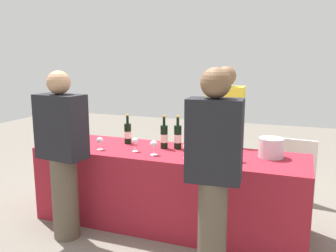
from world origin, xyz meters
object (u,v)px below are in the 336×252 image
Objects in this scene: wine_bottle_3 at (192,139)px; ice_bucket at (271,148)px; wine_glass_5 at (238,150)px; guest_1 at (214,171)px; wine_glass_2 at (154,145)px; wine_glass_1 at (135,141)px; menu_board at (294,170)px; wine_bottle_2 at (178,137)px; wine_glass_3 at (187,147)px; wine_glass_0 at (100,141)px; wine_glass_4 at (220,148)px; server_pouring at (224,134)px; wine_bottle_1 at (164,137)px; guest_0 at (63,152)px; wine_bottle_0 at (128,133)px; wine_bottle_5 at (220,143)px; wine_bottle_4 at (211,140)px.

wine_bottle_3 is 1.31× the size of ice_bucket.
guest_1 is at bearing -95.68° from wine_glass_5.
wine_glass_2 is (-0.28, -0.30, -0.01)m from wine_bottle_3.
wine_glass_1 reaches higher than menu_board.
wine_bottle_2 is at bearing 65.64° from wine_glass_2.
wine_glass_3 is 0.09× the size of guest_1.
menu_board is (0.46, 1.21, -0.50)m from wine_glass_5.
guest_1 reaches higher than wine_glass_0.
wine_glass_1 is 0.83m from wine_glass_4.
wine_bottle_1 is at bearing 40.72° from server_pouring.
wine_glass_5 is (0.65, -0.23, -0.02)m from wine_bottle_2.
wine_bottle_1 is at bearing 49.48° from guest_0.
wine_bottle_2 reaches higher than wine_glass_4.
server_pouring is at bearing -139.01° from menu_board.
wine_bottle_1 reaches higher than wine_glass_5.
wine_glass_1 is at bearing -135.95° from wine_bottle_1.
server_pouring is at bearing 94.45° from guest_1.
server_pouring is at bearing 24.33° from wine_bottle_0.
server_pouring reaches higher than wine_bottle_5.
wine_glass_5 is at bearing 0.64° from wine_glass_1.
wine_bottle_1 reaches higher than wine_glass_3.
wine_glass_0 is 0.08× the size of guest_0.
wine_bottle_4 is 2.13× the size of wine_glass_2.
wine_bottle_2 is 1.06m from guest_1.
guest_1 is (0.94, -0.64, 0.01)m from wine_glass_1.
guest_0 is at bearing -148.88° from wine_bottle_4.
wine_bottle_0 reaches higher than wine_bottle_3.
wine_glass_0 reaches higher than menu_board.
wine_bottle_3 is 0.41m from wine_glass_2.
wine_glass_5 is at bearing 80.16° from guest_1.
wine_bottle_1 is 2.35× the size of wine_glass_3.
server_pouring is at bearing 43.64° from wine_glass_1.
server_pouring is (0.23, 0.45, -0.02)m from wine_bottle_3.
wine_glass_5 is 1.58m from guest_0.
guest_0 is (-0.51, -0.45, -0.04)m from wine_glass_1.
wine_glass_3 is 0.09× the size of guest_0.
wine_glass_5 is 0.36m from ice_bucket.
wine_glass_4 is 0.09× the size of server_pouring.
wine_bottle_3 is at bearing 148.44° from wine_glass_4.
wine_glass_0 is at bearing 151.67° from guest_1.
wine_glass_0 is 0.42m from guest_0.
ice_bucket is 0.31× the size of menu_board.
wine_glass_0 is at bearing 32.23° from server_pouring.
menu_board is (0.64, 1.17, -0.49)m from wine_glass_4.
wine_glass_0 is 0.92× the size of wine_glass_1.
wine_bottle_4 is 0.41× the size of menu_board.
wine_bottle_5 is at bearing 95.17° from guest_1.
menu_board is at bearing 50.99° from wine_bottle_4.
wine_bottle_5 is (1.01, -0.05, -0.01)m from wine_bottle_0.
wine_glass_2 is 0.32m from wine_glass_3.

